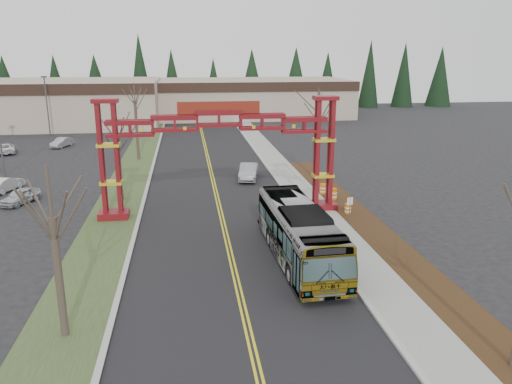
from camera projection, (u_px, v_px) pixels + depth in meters
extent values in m
plane|color=black|center=(251.00, 344.00, 21.30)|extent=(200.00, 200.00, 0.00)
cube|color=black|center=(215.00, 190.00, 45.13)|extent=(12.00, 110.00, 0.02)
cube|color=yellow|center=(214.00, 190.00, 45.11)|extent=(0.12, 100.00, 0.01)
cube|color=yellow|center=(217.00, 190.00, 45.15)|extent=(0.12, 100.00, 0.01)
cube|color=#ADAEA9|center=(282.00, 187.00, 45.94)|extent=(0.30, 110.00, 0.15)
cube|color=gray|center=(297.00, 186.00, 46.14)|extent=(2.60, 110.00, 0.14)
cube|color=#311F10|center=(387.00, 244.00, 32.19)|extent=(2.60, 50.00, 0.12)
cube|color=#304623|center=(125.00, 193.00, 44.05)|extent=(4.00, 110.00, 0.08)
cube|color=#ADAEA9|center=(146.00, 192.00, 44.29)|extent=(0.30, 110.00, 0.15)
cube|color=#600C14|center=(114.00, 215.00, 37.30)|extent=(2.20, 1.60, 0.60)
cube|color=#600C14|center=(101.00, 160.00, 35.74)|extent=(0.28, 0.28, 8.00)
cube|color=#600C14|center=(117.00, 159.00, 35.89)|extent=(0.28, 0.28, 8.00)
cube|color=#600C14|center=(102.00, 158.00, 36.41)|extent=(0.28, 0.28, 8.00)
cube|color=#600C14|center=(118.00, 157.00, 36.55)|extent=(0.28, 0.28, 8.00)
cube|color=yellow|center=(111.00, 183.00, 36.63)|extent=(1.60, 1.10, 0.22)
cube|color=yellow|center=(108.00, 145.00, 35.88)|extent=(1.60, 1.10, 0.22)
cube|color=#600C14|center=(105.00, 101.00, 35.03)|extent=(1.80, 1.20, 0.30)
cube|color=#600C14|center=(322.00, 206.00, 39.46)|extent=(2.20, 1.60, 0.60)
cube|color=#600C14|center=(318.00, 154.00, 37.89)|extent=(0.28, 0.28, 8.00)
cube|color=#600C14|center=(332.00, 153.00, 38.04)|extent=(0.28, 0.28, 8.00)
cube|color=#600C14|center=(316.00, 152.00, 38.56)|extent=(0.28, 0.28, 8.00)
cube|color=#600C14|center=(329.00, 152.00, 38.71)|extent=(0.28, 0.28, 8.00)
cube|color=yellow|center=(323.00, 175.00, 38.78)|extent=(1.60, 1.10, 0.22)
cube|color=yellow|center=(324.00, 140.00, 38.03)|extent=(1.60, 1.10, 0.22)
cube|color=#600C14|center=(326.00, 98.00, 37.18)|extent=(1.80, 1.20, 0.30)
cube|color=#600C14|center=(219.00, 117.00, 36.44)|extent=(16.00, 0.90, 1.00)
cube|color=#600C14|center=(219.00, 129.00, 36.68)|extent=(16.00, 0.90, 0.60)
cube|color=maroon|center=(219.00, 108.00, 36.27)|extent=(6.00, 0.25, 0.90)
cube|color=tan|center=(22.00, 103.00, 84.91)|extent=(46.00, 22.00, 7.50)
cube|color=tan|center=(248.00, 98.00, 97.99)|extent=(38.00, 20.00, 7.00)
cube|color=black|center=(256.00, 87.00, 87.63)|extent=(38.00, 0.40, 1.60)
cone|color=black|center=(9.00, 81.00, 102.17)|extent=(5.60, 5.60, 13.00)
cylinder|color=#382D26|center=(13.00, 109.00, 103.70)|extent=(0.80, 0.80, 1.60)
cone|color=black|center=(52.00, 80.00, 103.31)|extent=(5.60, 5.60, 13.00)
cylinder|color=#382D26|center=(55.00, 108.00, 104.84)|extent=(0.80, 0.80, 1.60)
cone|color=black|center=(95.00, 80.00, 104.45)|extent=(5.60, 5.60, 13.00)
cylinder|color=#382D26|center=(97.00, 107.00, 105.99)|extent=(0.80, 0.80, 1.60)
cone|color=black|center=(136.00, 80.00, 105.60)|extent=(5.60, 5.60, 13.00)
cylinder|color=#382D26|center=(138.00, 107.00, 107.13)|extent=(0.80, 0.80, 1.60)
cone|color=black|center=(177.00, 79.00, 106.74)|extent=(5.60, 5.60, 13.00)
cylinder|color=#382D26|center=(178.00, 106.00, 108.27)|extent=(0.80, 0.80, 1.60)
cone|color=black|center=(216.00, 79.00, 107.88)|extent=(5.60, 5.60, 13.00)
cylinder|color=#382D26|center=(217.00, 106.00, 109.42)|extent=(0.80, 0.80, 1.60)
cone|color=black|center=(255.00, 79.00, 109.03)|extent=(5.60, 5.60, 13.00)
cylinder|color=#382D26|center=(255.00, 105.00, 110.56)|extent=(0.80, 0.80, 1.60)
cone|color=black|center=(293.00, 79.00, 110.17)|extent=(5.60, 5.60, 13.00)
cylinder|color=#382D26|center=(293.00, 105.00, 111.71)|extent=(0.80, 0.80, 1.60)
cone|color=black|center=(330.00, 78.00, 111.31)|extent=(5.60, 5.60, 13.00)
cylinder|color=#382D26|center=(329.00, 104.00, 112.85)|extent=(0.80, 0.80, 1.60)
cone|color=black|center=(367.00, 78.00, 112.46)|extent=(5.60, 5.60, 13.00)
cylinder|color=#382D26|center=(365.00, 104.00, 113.99)|extent=(0.80, 0.80, 1.60)
cone|color=black|center=(403.00, 78.00, 113.60)|extent=(5.60, 5.60, 13.00)
cylinder|color=#382D26|center=(401.00, 103.00, 115.14)|extent=(0.80, 0.80, 1.60)
cone|color=black|center=(438.00, 78.00, 114.74)|extent=(5.60, 5.60, 13.00)
cylinder|color=#382D26|center=(435.00, 103.00, 116.28)|extent=(0.80, 0.80, 1.60)
imported|color=#B8BCC0|center=(299.00, 233.00, 29.60)|extent=(3.22, 12.13, 3.35)
imported|color=#A5A8AD|center=(248.00, 172.00, 48.80)|extent=(2.49, 4.89, 1.54)
imported|color=silver|center=(20.00, 196.00, 40.96)|extent=(2.90, 3.98, 1.26)
imported|color=white|center=(5.00, 184.00, 44.64)|extent=(2.54, 4.18, 1.30)
imported|color=#A7A9AF|center=(62.00, 142.00, 65.58)|extent=(2.54, 3.97, 1.24)
imported|color=white|center=(6.00, 148.00, 61.49)|extent=(3.35, 4.92, 1.25)
cylinder|color=#382D26|center=(59.00, 279.00, 21.15)|extent=(0.34, 0.34, 5.49)
cylinder|color=#382D26|center=(49.00, 193.00, 20.13)|extent=(0.13, 0.13, 2.32)
cylinder|color=#382D26|center=(120.00, 171.00, 41.39)|extent=(0.31, 0.31, 5.04)
cylinder|color=#382D26|center=(117.00, 129.00, 40.45)|extent=(0.12, 0.12, 2.14)
cylinder|color=#382D26|center=(137.00, 132.00, 57.04)|extent=(0.33, 0.33, 6.62)
cylinder|color=#382D26|center=(134.00, 93.00, 55.87)|extent=(0.12, 0.12, 2.27)
cylinder|color=#382D26|center=(318.00, 147.00, 47.62)|extent=(0.33, 0.33, 6.55)
cylinder|color=#382D26|center=(319.00, 102.00, 46.46)|extent=(0.12, 0.12, 2.25)
cylinder|color=#3F3F44|center=(47.00, 107.00, 73.60)|extent=(0.19, 0.19, 8.54)
cube|color=#3F3F44|center=(44.00, 77.00, 72.42)|extent=(0.76, 0.38, 0.24)
cylinder|color=#3F3F44|center=(350.00, 211.00, 35.88)|extent=(0.06, 0.06, 2.03)
cube|color=white|center=(350.00, 201.00, 35.69)|extent=(0.45, 0.17, 0.55)
cylinder|color=orange|center=(348.00, 209.00, 38.12)|extent=(0.48, 0.48, 0.92)
cylinder|color=white|center=(348.00, 207.00, 38.09)|extent=(0.49, 0.49, 0.11)
cylinder|color=white|center=(348.00, 211.00, 38.16)|extent=(0.49, 0.49, 0.11)
cylinder|color=orange|center=(333.00, 195.00, 41.79)|extent=(0.56, 0.56, 1.07)
cylinder|color=white|center=(333.00, 193.00, 41.75)|extent=(0.58, 0.58, 0.13)
cylinder|color=white|center=(333.00, 196.00, 41.83)|extent=(0.58, 0.58, 0.13)
cylinder|color=orange|center=(323.00, 189.00, 43.44)|extent=(0.53, 0.53, 1.01)
cylinder|color=white|center=(323.00, 188.00, 43.40)|extent=(0.55, 0.55, 0.12)
cylinder|color=white|center=(323.00, 191.00, 43.48)|extent=(0.55, 0.55, 0.12)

